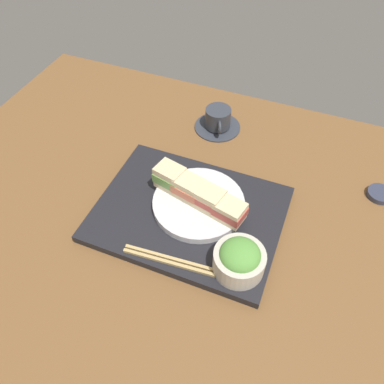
{
  "coord_description": "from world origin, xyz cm",
  "views": [
    {
      "loc": [
        22.95,
        -54.64,
        74.55
      ],
      "look_at": [
        0.65,
        1.1,
        5.0
      ],
      "focal_mm": 36.29,
      "sensor_mm": 36.0,
      "label": 1
    }
  ],
  "objects_px": {
    "sandwich_plate": "(199,203)",
    "sandwich_inner_near": "(189,188)",
    "chopsticks_pair": "(169,260)",
    "sandwich_inner_far": "(209,199)",
    "sandwich_farmost": "(230,211)",
    "coffee_cup": "(218,120)",
    "sandwich_nearmost": "(170,177)",
    "salad_bowl": "(239,259)",
    "small_sauce_dish": "(380,194)"
  },
  "relations": [
    {
      "from": "sandwich_inner_far",
      "to": "coffee_cup",
      "type": "height_order",
      "value": "sandwich_inner_far"
    },
    {
      "from": "chopsticks_pair",
      "to": "salad_bowl",
      "type": "bearing_deg",
      "value": 15.68
    },
    {
      "from": "sandwich_plate",
      "to": "sandwich_inner_far",
      "type": "bearing_deg",
      "value": -13.95
    },
    {
      "from": "sandwich_inner_far",
      "to": "sandwich_farmost",
      "type": "xyz_separation_m",
      "value": [
        0.05,
        -0.01,
        -0.0
      ]
    },
    {
      "from": "sandwich_plate",
      "to": "sandwich_inner_far",
      "type": "xyz_separation_m",
      "value": [
        0.03,
        -0.01,
        0.04
      ]
    },
    {
      "from": "small_sauce_dish",
      "to": "sandwich_nearmost",
      "type": "bearing_deg",
      "value": -158.34
    },
    {
      "from": "sandwich_inner_far",
      "to": "small_sauce_dish",
      "type": "bearing_deg",
      "value": 30.28
    },
    {
      "from": "sandwich_inner_near",
      "to": "sandwich_farmost",
      "type": "distance_m",
      "value": 0.11
    },
    {
      "from": "sandwich_nearmost",
      "to": "chopsticks_pair",
      "type": "relative_size",
      "value": 0.38
    },
    {
      "from": "sandwich_inner_near",
      "to": "coffee_cup",
      "type": "bearing_deg",
      "value": 96.3
    },
    {
      "from": "sandwich_plate",
      "to": "small_sauce_dish",
      "type": "distance_m",
      "value": 0.46
    },
    {
      "from": "sandwich_nearmost",
      "to": "chopsticks_pair",
      "type": "distance_m",
      "value": 0.21
    },
    {
      "from": "sandwich_inner_far",
      "to": "salad_bowl",
      "type": "xyz_separation_m",
      "value": [
        0.11,
        -0.12,
        -0.01
      ]
    },
    {
      "from": "salad_bowl",
      "to": "chopsticks_pair",
      "type": "xyz_separation_m",
      "value": [
        -0.14,
        -0.04,
        -0.03
      ]
    },
    {
      "from": "sandwich_nearmost",
      "to": "sandwich_farmost",
      "type": "bearing_deg",
      "value": -13.95
    },
    {
      "from": "sandwich_farmost",
      "to": "sandwich_inner_near",
      "type": "bearing_deg",
      "value": 166.05
    },
    {
      "from": "salad_bowl",
      "to": "small_sauce_dish",
      "type": "relative_size",
      "value": 1.75
    },
    {
      "from": "sandwich_nearmost",
      "to": "chopsticks_pair",
      "type": "height_order",
      "value": "sandwich_nearmost"
    },
    {
      "from": "sandwich_farmost",
      "to": "coffee_cup",
      "type": "bearing_deg",
      "value": 113.22
    },
    {
      "from": "sandwich_inner_far",
      "to": "salad_bowl",
      "type": "distance_m",
      "value": 0.16
    },
    {
      "from": "sandwich_nearmost",
      "to": "sandwich_inner_near",
      "type": "bearing_deg",
      "value": -13.95
    },
    {
      "from": "sandwich_inner_far",
      "to": "chopsticks_pair",
      "type": "relative_size",
      "value": 0.37
    },
    {
      "from": "sandwich_nearmost",
      "to": "sandwich_farmost",
      "type": "distance_m",
      "value": 0.17
    },
    {
      "from": "sandwich_inner_far",
      "to": "coffee_cup",
      "type": "distance_m",
      "value": 0.33
    },
    {
      "from": "sandwich_plate",
      "to": "sandwich_inner_near",
      "type": "height_order",
      "value": "sandwich_inner_near"
    },
    {
      "from": "sandwich_inner_far",
      "to": "small_sauce_dish",
      "type": "relative_size",
      "value": 1.24
    },
    {
      "from": "sandwich_inner_far",
      "to": "chopsticks_pair",
      "type": "height_order",
      "value": "sandwich_inner_far"
    },
    {
      "from": "sandwich_plate",
      "to": "coffee_cup",
      "type": "height_order",
      "value": "coffee_cup"
    },
    {
      "from": "sandwich_farmost",
      "to": "salad_bowl",
      "type": "bearing_deg",
      "value": -62.14
    },
    {
      "from": "sandwich_inner_near",
      "to": "sandwich_plate",
      "type": "bearing_deg",
      "value": -13.95
    },
    {
      "from": "salad_bowl",
      "to": "sandwich_nearmost",
      "type": "bearing_deg",
      "value": 146.3
    },
    {
      "from": "sandwich_farmost",
      "to": "coffee_cup",
      "type": "height_order",
      "value": "sandwich_farmost"
    },
    {
      "from": "sandwich_farmost",
      "to": "sandwich_plate",
      "type": "bearing_deg",
      "value": 166.05
    },
    {
      "from": "salad_bowl",
      "to": "small_sauce_dish",
      "type": "xyz_separation_m",
      "value": [
        0.27,
        0.34,
        -0.05
      ]
    },
    {
      "from": "sandwich_inner_near",
      "to": "salad_bowl",
      "type": "bearing_deg",
      "value": -38.85
    },
    {
      "from": "sandwich_nearmost",
      "to": "sandwich_inner_near",
      "type": "relative_size",
      "value": 1.0
    },
    {
      "from": "sandwich_farmost",
      "to": "small_sauce_dish",
      "type": "relative_size",
      "value": 1.26
    },
    {
      "from": "sandwich_plate",
      "to": "sandwich_farmost",
      "type": "xyz_separation_m",
      "value": [
        0.08,
        -0.02,
        0.03
      ]
    },
    {
      "from": "sandwich_plate",
      "to": "sandwich_farmost",
      "type": "bearing_deg",
      "value": -13.95
    },
    {
      "from": "coffee_cup",
      "to": "sandwich_inner_far",
      "type": "bearing_deg",
      "value": -74.55
    },
    {
      "from": "sandwich_inner_far",
      "to": "chopsticks_pair",
      "type": "bearing_deg",
      "value": -100.83
    },
    {
      "from": "sandwich_inner_near",
      "to": "coffee_cup",
      "type": "relative_size",
      "value": 0.58
    },
    {
      "from": "small_sauce_dish",
      "to": "chopsticks_pair",
      "type": "bearing_deg",
      "value": -137.06
    },
    {
      "from": "sandwich_plate",
      "to": "sandwich_inner_near",
      "type": "relative_size",
      "value": 2.8
    },
    {
      "from": "sandwich_nearmost",
      "to": "salad_bowl",
      "type": "relative_size",
      "value": 0.72
    },
    {
      "from": "sandwich_nearmost",
      "to": "sandwich_inner_near",
      "type": "distance_m",
      "value": 0.06
    },
    {
      "from": "sandwich_inner_near",
      "to": "small_sauce_dish",
      "type": "bearing_deg",
      "value": 25.58
    },
    {
      "from": "sandwich_inner_far",
      "to": "sandwich_farmost",
      "type": "bearing_deg",
      "value": -13.95
    },
    {
      "from": "coffee_cup",
      "to": "sandwich_plate",
      "type": "bearing_deg",
      "value": -78.96
    },
    {
      "from": "sandwich_plate",
      "to": "chopsticks_pair",
      "type": "relative_size",
      "value": 1.06
    }
  ]
}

